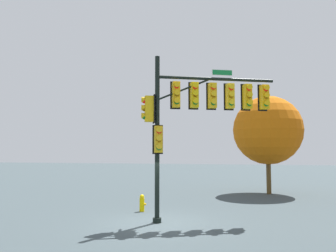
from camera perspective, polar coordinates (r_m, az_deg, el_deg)
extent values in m
plane|color=#3A464A|center=(14.38, -1.90, -16.25)|extent=(120.00, 120.00, 0.00)
cylinder|color=black|center=(14.07, -1.87, -2.07)|extent=(0.20, 0.20, 7.05)
cylinder|color=black|center=(14.36, -1.90, -15.86)|extent=(0.36, 0.36, 0.20)
cylinder|color=black|center=(15.00, 8.33, 7.98)|extent=(4.96, 2.13, 0.14)
cylinder|color=black|center=(14.52, 2.85, 6.33)|extent=(2.27, 0.99, 1.07)
cube|color=#EBB111|center=(14.40, 1.38, 5.41)|extent=(0.43, 0.45, 1.10)
cube|color=black|center=(14.60, 1.25, 5.28)|extent=(0.43, 0.19, 1.22)
sphere|color=#FF2018|center=(14.27, 1.51, 6.89)|extent=(0.22, 0.22, 0.22)
cylinder|color=#EBB111|center=(14.22, 1.55, 7.13)|extent=(0.27, 0.21, 0.23)
sphere|color=#855607|center=(14.21, 1.51, 5.54)|extent=(0.22, 0.22, 0.22)
cylinder|color=#EBB111|center=(14.16, 1.55, 5.78)|extent=(0.27, 0.21, 0.23)
sphere|color=#0B621E|center=(14.15, 1.52, 4.19)|extent=(0.22, 0.22, 0.22)
cylinder|color=#EBB111|center=(14.10, 1.56, 4.42)|extent=(0.27, 0.21, 0.23)
cube|color=#E0BD0D|center=(14.58, 4.54, 5.30)|extent=(0.43, 0.45, 1.10)
cube|color=black|center=(14.77, 4.36, 5.18)|extent=(0.43, 0.19, 1.22)
sphere|color=#FF2018|center=(14.45, 4.71, 6.76)|extent=(0.22, 0.22, 0.22)
cylinder|color=#E0BD0D|center=(14.40, 4.76, 7.00)|extent=(0.27, 0.21, 0.23)
sphere|color=#855607|center=(14.39, 4.72, 5.43)|extent=(0.22, 0.22, 0.22)
cylinder|color=#E0BD0D|center=(14.34, 4.77, 5.67)|extent=(0.27, 0.21, 0.23)
sphere|color=#0B621E|center=(14.33, 4.72, 4.09)|extent=(0.22, 0.22, 0.22)
cylinder|color=#E0BD0D|center=(14.28, 4.78, 4.32)|extent=(0.27, 0.21, 0.23)
cube|color=gold|center=(14.80, 7.61, 5.19)|extent=(0.43, 0.45, 1.10)
cube|color=black|center=(14.99, 7.40, 5.06)|extent=(0.43, 0.19, 1.22)
sphere|color=#FF2018|center=(14.67, 7.81, 6.62)|extent=(0.22, 0.22, 0.22)
cylinder|color=gold|center=(14.62, 7.88, 6.85)|extent=(0.27, 0.21, 0.23)
sphere|color=#855607|center=(14.61, 7.83, 5.31)|extent=(0.22, 0.22, 0.22)
cylinder|color=gold|center=(14.56, 7.89, 5.54)|extent=(0.27, 0.21, 0.23)
sphere|color=#0B621E|center=(14.56, 7.84, 3.99)|extent=(0.22, 0.22, 0.22)
cylinder|color=gold|center=(14.51, 7.91, 4.22)|extent=(0.27, 0.21, 0.23)
cube|color=yellow|center=(15.06, 10.58, 5.06)|extent=(0.42, 0.45, 1.10)
cube|color=black|center=(15.25, 10.35, 4.94)|extent=(0.43, 0.19, 1.22)
sphere|color=#FF2018|center=(14.93, 10.81, 6.47)|extent=(0.22, 0.22, 0.22)
cylinder|color=yellow|center=(14.88, 10.88, 6.69)|extent=(0.27, 0.21, 0.23)
sphere|color=#855607|center=(14.87, 10.82, 5.18)|extent=(0.22, 0.22, 0.22)
cylinder|color=yellow|center=(14.82, 10.89, 5.40)|extent=(0.27, 0.21, 0.23)
sphere|color=#0B621E|center=(14.82, 10.84, 3.88)|extent=(0.22, 0.22, 0.22)
cylinder|color=yellow|center=(14.77, 10.91, 4.10)|extent=(0.27, 0.21, 0.23)
cube|color=gold|center=(15.36, 13.45, 4.92)|extent=(0.44, 0.46, 1.10)
cube|color=black|center=(15.54, 13.14, 4.81)|extent=(0.42, 0.21, 1.22)
sphere|color=#FF2018|center=(15.24, 13.74, 6.30)|extent=(0.22, 0.22, 0.22)
cylinder|color=gold|center=(15.19, 13.83, 6.52)|extent=(0.27, 0.22, 0.23)
sphere|color=#855607|center=(15.18, 13.76, 5.03)|extent=(0.22, 0.22, 0.22)
cylinder|color=gold|center=(15.13, 13.85, 5.25)|extent=(0.27, 0.22, 0.23)
sphere|color=#0B621E|center=(15.13, 13.78, 3.76)|extent=(0.22, 0.22, 0.22)
cylinder|color=gold|center=(15.08, 13.87, 3.98)|extent=(0.27, 0.22, 0.23)
cube|color=#E7B00D|center=(15.69, 16.19, 4.78)|extent=(0.43, 0.45, 1.10)
cube|color=black|center=(15.87, 15.88, 4.67)|extent=(0.42, 0.20, 1.22)
sphere|color=#FF2018|center=(15.57, 16.49, 6.12)|extent=(0.22, 0.22, 0.22)
cylinder|color=#E7B00D|center=(15.53, 16.58, 6.34)|extent=(0.27, 0.22, 0.23)
sphere|color=#855607|center=(15.52, 16.51, 4.89)|extent=(0.22, 0.22, 0.22)
cylinder|color=#E7B00D|center=(15.47, 16.61, 5.10)|extent=(0.27, 0.22, 0.23)
sphere|color=#0B621E|center=(15.47, 16.54, 3.64)|extent=(0.22, 0.22, 0.22)
cylinder|color=#E7B00D|center=(15.42, 16.63, 3.85)|extent=(0.27, 0.22, 0.23)
cube|color=gold|center=(14.13, -3.26, 2.94)|extent=(0.45, 0.43, 1.10)
cube|color=black|center=(14.16, -2.46, 2.92)|extent=(0.20, 0.42, 1.22)
sphere|color=#FF2018|center=(14.16, -4.06, 4.32)|extent=(0.22, 0.22, 0.22)
cylinder|color=gold|center=(14.16, -4.31, 4.52)|extent=(0.22, 0.27, 0.23)
sphere|color=#855607|center=(14.11, -4.07, 2.95)|extent=(0.22, 0.22, 0.22)
cylinder|color=gold|center=(14.11, -4.31, 3.15)|extent=(0.22, 0.27, 0.23)
sphere|color=#0B621E|center=(14.07, -4.08, 1.58)|extent=(0.22, 0.22, 0.22)
cylinder|color=gold|center=(14.07, -4.32, 1.78)|extent=(0.22, 0.27, 0.23)
cube|color=gold|center=(13.73, -1.67, -2.30)|extent=(0.43, 0.45, 1.10)
cube|color=black|center=(13.92, -1.78, -2.33)|extent=(0.42, 0.20, 1.22)
sphere|color=#FF2018|center=(13.54, -1.55, -0.84)|extent=(0.22, 0.22, 0.22)
cylinder|color=gold|center=(13.49, -1.51, -0.61)|extent=(0.27, 0.22, 0.23)
sphere|color=#855607|center=(13.53, -1.55, -2.27)|extent=(0.22, 0.22, 0.22)
cylinder|color=gold|center=(13.47, -1.51, -2.05)|extent=(0.27, 0.22, 0.23)
sphere|color=#0B621E|center=(13.52, -1.55, -3.71)|extent=(0.22, 0.22, 0.22)
cylinder|color=gold|center=(13.46, -1.52, -3.50)|extent=(0.27, 0.22, 0.23)
cube|color=white|center=(15.15, 9.28, 9.03)|extent=(0.88, 0.37, 0.26)
cube|color=#137B38|center=(15.15, 9.28, 9.03)|extent=(0.84, 0.37, 0.22)
cube|color=white|center=(14.09, -1.86, -0.72)|extent=(0.37, 0.88, 0.26)
cube|color=#0F7E2C|center=(14.09, -1.86, -0.72)|extent=(0.37, 0.84, 0.22)
cylinder|color=#D9BB03|center=(16.86, -4.50, -13.33)|extent=(0.24, 0.24, 0.65)
sphere|color=yellow|center=(16.80, -4.49, -12.00)|extent=(0.22, 0.22, 0.22)
cylinder|color=yellow|center=(16.81, -3.99, -13.24)|extent=(0.12, 0.10, 0.10)
cylinder|color=brown|center=(24.32, 16.90, -8.30)|extent=(0.32, 0.32, 2.39)
sphere|color=#C6600C|center=(24.29, 16.74, -0.68)|extent=(4.80, 4.80, 4.80)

